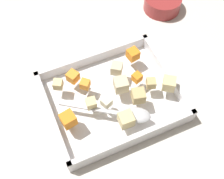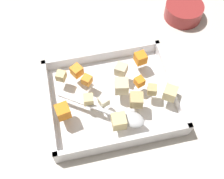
{
  "view_description": "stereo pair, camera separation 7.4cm",
  "coord_description": "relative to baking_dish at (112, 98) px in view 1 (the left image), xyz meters",
  "views": [
    {
      "loc": [
        -0.16,
        -0.37,
        0.69
      ],
      "look_at": [
        -0.01,
        -0.02,
        0.06
      ],
      "focal_mm": 46.91,
      "sensor_mm": 36.0,
      "label": 1
    },
    {
      "loc": [
        -0.09,
        -0.4,
        0.69
      ],
      "look_at": [
        -0.01,
        -0.02,
        0.06
      ],
      "focal_mm": 46.91,
      "sensor_mm": 36.0,
      "label": 2
    }
  ],
  "objects": [
    {
      "name": "ground_plane",
      "position": [
        0.01,
        0.02,
        -0.01
      ],
      "size": [
        4.0,
        4.0,
        0.0
      ],
      "primitive_type": "plane",
      "color": "beige"
    },
    {
      "name": "baking_dish",
      "position": [
        0.0,
        0.0,
        0.0
      ],
      "size": [
        0.34,
        0.28,
        0.05
      ],
      "color": "silver",
      "rests_on": "ground_plane"
    },
    {
      "name": "carrot_chunk_heap_top",
      "position": [
        0.07,
        0.01,
        0.05
      ],
      "size": [
        0.03,
        0.03,
        0.02
      ],
      "primitive_type": "cube",
      "rotation": [
        0.0,
        0.0,
        5.04
      ],
      "color": "orange",
      "rests_on": "baking_dish"
    },
    {
      "name": "carrot_chunk_far_right",
      "position": [
        0.1,
        0.08,
        0.05
      ],
      "size": [
        0.03,
        0.03,
        0.03
      ],
      "primitive_type": "cube",
      "rotation": [
        0.0,
        0.0,
        3.31
      ],
      "color": "orange",
      "rests_on": "baking_dish"
    },
    {
      "name": "carrot_chunk_under_handle",
      "position": [
        -0.13,
        -0.04,
        0.05
      ],
      "size": [
        0.04,
        0.04,
        0.03
      ],
      "primitive_type": "cube",
      "rotation": [
        0.0,
        0.0,
        4.9
      ],
      "color": "orange",
      "rests_on": "baking_dish"
    },
    {
      "name": "carrot_chunk_mid_right",
      "position": [
        -0.06,
        0.04,
        0.05
      ],
      "size": [
        0.03,
        0.03,
        0.02
      ],
      "primitive_type": "cube",
      "rotation": [
        0.0,
        0.0,
        0.83
      ],
      "color": "orange",
      "rests_on": "baking_dish"
    },
    {
      "name": "carrot_chunk_near_right",
      "position": [
        -0.08,
        0.07,
        0.05
      ],
      "size": [
        0.04,
        0.04,
        0.03
      ],
      "primitive_type": "cube",
      "rotation": [
        0.0,
        0.0,
        5.25
      ],
      "color": "orange",
      "rests_on": "baking_dish"
    },
    {
      "name": "potato_chunk_corner_sw",
      "position": [
        0.1,
        -0.02,
        0.05
      ],
      "size": [
        0.03,
        0.03,
        0.02
      ],
      "primitive_type": "cube",
      "rotation": [
        0.0,
        0.0,
        5.96
      ],
      "color": "tan",
      "rests_on": "baking_dish"
    },
    {
      "name": "potato_chunk_corner_se",
      "position": [
        -0.06,
        -0.02,
        0.05
      ],
      "size": [
        0.03,
        0.03,
        0.02
      ],
      "primitive_type": "cube",
      "rotation": [
        0.0,
        0.0,
        3.04
      ],
      "color": "#E0CC89",
      "rests_on": "baking_dish"
    },
    {
      "name": "potato_chunk_back_center",
      "position": [
        -0.12,
        0.07,
        0.05
      ],
      "size": [
        0.03,
        0.03,
        0.02
      ],
      "primitive_type": "cube",
      "rotation": [
        0.0,
        0.0,
        1.08
      ],
      "color": "#E0CC89",
      "rests_on": "baking_dish"
    },
    {
      "name": "potato_chunk_heap_side",
      "position": [
        0.04,
        0.05,
        0.05
      ],
      "size": [
        0.04,
        0.04,
        0.03
      ],
      "primitive_type": "cube",
      "rotation": [
        0.0,
        0.0,
        5.68
      ],
      "color": "beige",
      "rests_on": "baking_dish"
    },
    {
      "name": "potato_chunk_mid_left",
      "position": [
        0.05,
        -0.05,
        0.05
      ],
      "size": [
        0.04,
        0.04,
        0.03
      ],
      "primitive_type": "cube",
      "rotation": [
        0.0,
        0.0,
        4.47
      ],
      "color": "tan",
      "rests_on": "baking_dish"
    },
    {
      "name": "potato_chunk_center",
      "position": [
        0.14,
        -0.05,
        0.05
      ],
      "size": [
        0.04,
        0.04,
        0.03
      ],
      "primitive_type": "cube",
      "rotation": [
        0.0,
        0.0,
        0.96
      ],
      "color": "#E0CC89",
      "rests_on": "baking_dish"
    },
    {
      "name": "potato_chunk_rim_edge",
      "position": [
        -0.0,
        -0.09,
        0.05
      ],
      "size": [
        0.03,
        0.03,
        0.03
      ],
      "primitive_type": "cube",
      "rotation": [
        0.0,
        0.0,
        4.68
      ],
      "color": "#E0CC89",
      "rests_on": "baking_dish"
    },
    {
      "name": "potato_chunk_near_left",
      "position": [
        0.02,
        0.0,
        0.05
      ],
      "size": [
        0.04,
        0.04,
        0.03
      ],
      "primitive_type": "cube",
      "rotation": [
        0.0,
        0.0,
        4.53
      ],
      "color": "beige",
      "rests_on": "baking_dish"
    },
    {
      "name": "potato_chunk_far_left",
      "position": [
        -0.03,
        -0.03,
        0.05
      ],
      "size": [
        0.03,
        0.03,
        0.02
      ],
      "primitive_type": "cube",
      "rotation": [
        0.0,
        0.0,
        3.51
      ],
      "color": "beige",
      "rests_on": "baking_dish"
    },
    {
      "name": "serving_spoon",
      "position": [
        0.01,
        -0.08,
        0.04
      ],
      "size": [
        0.2,
        0.15,
        0.02
      ],
      "rotation": [
        0.0,
        0.0,
        2.53
      ],
      "color": "silver",
      "rests_on": "baking_dish"
    },
    {
      "name": "small_prep_bowl",
      "position": [
        0.29,
        0.26,
        0.01
      ],
      "size": [
        0.12,
        0.12,
        0.05
      ],
      "primitive_type": "cylinder",
      "color": "maroon",
      "rests_on": "ground_plane"
    }
  ]
}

